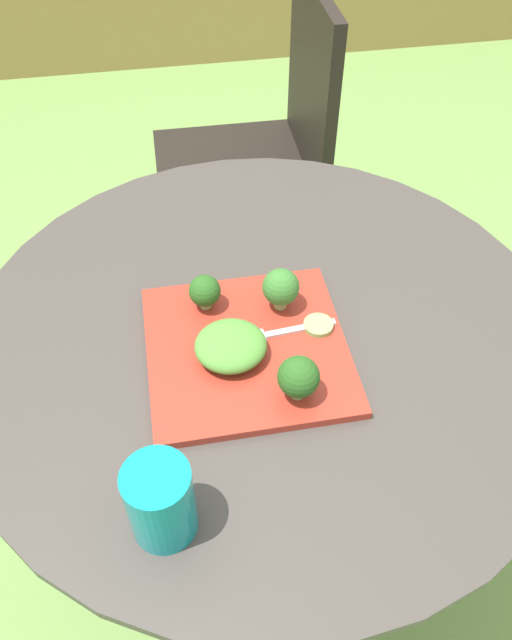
{
  "coord_description": "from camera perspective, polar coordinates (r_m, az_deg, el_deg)",
  "views": [
    {
      "loc": [
        -0.13,
        -0.64,
        1.43
      ],
      "look_at": [
        -0.02,
        -0.02,
        0.76
      ],
      "focal_mm": 35.25,
      "sensor_mm": 36.0,
      "label": 1
    }
  ],
  "objects": [
    {
      "name": "broccoli_floret_0",
      "position": [
        0.95,
        -4.68,
        2.62
      ],
      "size": [
        0.05,
        0.05,
        0.06
      ],
      "color": "#99B770",
      "rests_on": "salad_plate"
    },
    {
      "name": "salad_plate",
      "position": [
        0.92,
        -0.82,
        -2.65
      ],
      "size": [
        0.29,
        0.29,
        0.01
      ],
      "primitive_type": "cube",
      "color": "#AD3323",
      "rests_on": "patio_table"
    },
    {
      "name": "broccoli_floret_1",
      "position": [
        0.95,
        2.27,
        2.96
      ],
      "size": [
        0.06,
        0.06,
        0.07
      ],
      "color": "#99B770",
      "rests_on": "salad_plate"
    },
    {
      "name": "drinking_glass",
      "position": [
        0.75,
        -8.6,
        -16.19
      ],
      "size": [
        0.08,
        0.08,
        0.11
      ],
      "color": "#0F8C93",
      "rests_on": "patio_table"
    },
    {
      "name": "ground_plane",
      "position": [
        1.57,
        0.51,
        -18.41
      ],
      "size": [
        12.0,
        12.0,
        0.0
      ],
      "primitive_type": "plane",
      "color": "#70994C"
    },
    {
      "name": "patio_table",
      "position": [
        1.16,
        0.66,
        -8.79
      ],
      "size": [
        0.92,
        0.92,
        0.72
      ],
      "color": "#423D38",
      "rests_on": "ground_plane"
    },
    {
      "name": "broccoli_floret_2",
      "position": [
        0.84,
        3.88,
        -5.21
      ],
      "size": [
        0.06,
        0.06,
        0.07
      ],
      "color": "#99B770",
      "rests_on": "salad_plate"
    },
    {
      "name": "lettuce_mound",
      "position": [
        0.89,
        -2.31,
        -2.35
      ],
      "size": [
        0.1,
        0.1,
        0.04
      ],
      "primitive_type": "ellipsoid",
      "color": "#519338",
      "rests_on": "salad_plate"
    },
    {
      "name": "cucumber_slice_0",
      "position": [
        0.95,
        5.68,
        -0.48
      ],
      "size": [
        0.04,
        0.04,
        0.01
      ],
      "primitive_type": "cylinder",
      "color": "#8EB766",
      "rests_on": "salad_plate"
    },
    {
      "name": "patio_chair",
      "position": [
        1.77,
        1.17,
        16.23
      ],
      "size": [
        0.45,
        0.45,
        0.9
      ],
      "color": "black",
      "rests_on": "ground_plane"
    },
    {
      "name": "fork",
      "position": [
        0.93,
        1.83,
        -1.22
      ],
      "size": [
        0.15,
        0.03,
        0.0
      ],
      "color": "silver",
      "rests_on": "salad_plate"
    }
  ]
}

